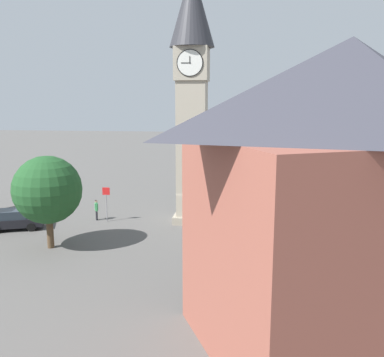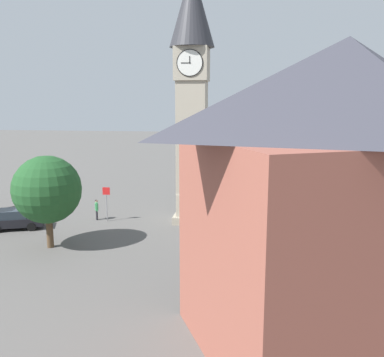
{
  "view_description": "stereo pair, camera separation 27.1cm",
  "coord_description": "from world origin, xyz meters",
  "px_view_note": "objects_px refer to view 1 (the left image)",
  "views": [
    {
      "loc": [
        -4.13,
        32.76,
        9.59
      ],
      "look_at": [
        0.0,
        0.0,
        3.52
      ],
      "focal_mm": 39.48,
      "sensor_mm": 36.0,
      "label": 1
    },
    {
      "loc": [
        -4.4,
        32.73,
        9.59
      ],
      "look_at": [
        0.0,
        0.0,
        3.52
      ],
      "focal_mm": 39.48,
      "sensor_mm": 36.0,
      "label": 2
    }
  ],
  "objects_px": {
    "car_blue_kerb": "(205,189)",
    "car_red_corner": "(15,220)",
    "road_sign": "(106,198)",
    "pedestrian": "(96,208)",
    "clock_tower": "(192,76)",
    "building_hall_far": "(329,148)",
    "tree": "(47,190)",
    "building_shop_left": "(343,195)",
    "car_silver_kerb": "(351,250)"
  },
  "relations": [
    {
      "from": "car_blue_kerb",
      "to": "building_shop_left",
      "type": "distance_m",
      "value": 27.29
    },
    {
      "from": "clock_tower",
      "to": "building_hall_far",
      "type": "xyz_separation_m",
      "value": [
        -12.69,
        -11.63,
        -6.6
      ]
    },
    {
      "from": "car_blue_kerb",
      "to": "building_shop_left",
      "type": "height_order",
      "value": "building_shop_left"
    },
    {
      "from": "car_blue_kerb",
      "to": "car_silver_kerb",
      "type": "xyz_separation_m",
      "value": [
        -10.44,
        16.73,
        0.0
      ]
    },
    {
      "from": "clock_tower",
      "to": "pedestrian",
      "type": "relative_size",
      "value": 11.59
    },
    {
      "from": "car_blue_kerb",
      "to": "car_silver_kerb",
      "type": "bearing_deg",
      "value": 121.97
    },
    {
      "from": "building_shop_left",
      "to": "building_hall_far",
      "type": "bearing_deg",
      "value": -99.69
    },
    {
      "from": "road_sign",
      "to": "building_hall_far",
      "type": "bearing_deg",
      "value": -147.23
    },
    {
      "from": "tree",
      "to": "clock_tower",
      "type": "bearing_deg",
      "value": -139.12
    },
    {
      "from": "car_silver_kerb",
      "to": "building_hall_far",
      "type": "height_order",
      "value": "building_hall_far"
    },
    {
      "from": "pedestrian",
      "to": "tree",
      "type": "distance_m",
      "value": 7.38
    },
    {
      "from": "car_red_corner",
      "to": "building_hall_far",
      "type": "xyz_separation_m",
      "value": [
        -25.75,
        -15.51,
        4.08
      ]
    },
    {
      "from": "car_blue_kerb",
      "to": "building_hall_far",
      "type": "bearing_deg",
      "value": -168.77
    },
    {
      "from": "tree",
      "to": "building_shop_left",
      "type": "height_order",
      "value": "building_shop_left"
    },
    {
      "from": "clock_tower",
      "to": "car_red_corner",
      "type": "xyz_separation_m",
      "value": [
        13.06,
        3.87,
        -10.68
      ]
    },
    {
      "from": "pedestrian",
      "to": "road_sign",
      "type": "distance_m",
      "value": 1.34
    },
    {
      "from": "car_red_corner",
      "to": "pedestrian",
      "type": "bearing_deg",
      "value": -148.53
    },
    {
      "from": "car_silver_kerb",
      "to": "tree",
      "type": "distance_m",
      "value": 19.42
    },
    {
      "from": "clock_tower",
      "to": "car_blue_kerb",
      "type": "relative_size",
      "value": 4.5
    },
    {
      "from": "clock_tower",
      "to": "building_hall_far",
      "type": "relative_size",
      "value": 1.75
    },
    {
      "from": "clock_tower",
      "to": "car_red_corner",
      "type": "bearing_deg",
      "value": 16.53
    },
    {
      "from": "car_silver_kerb",
      "to": "clock_tower",
      "type": "bearing_deg",
      "value": -35.5
    },
    {
      "from": "pedestrian",
      "to": "road_sign",
      "type": "relative_size",
      "value": 0.6
    },
    {
      "from": "tree",
      "to": "car_blue_kerb",
      "type": "bearing_deg",
      "value": -117.8
    },
    {
      "from": "tree",
      "to": "road_sign",
      "type": "bearing_deg",
      "value": -104.86
    },
    {
      "from": "building_shop_left",
      "to": "pedestrian",
      "type": "bearing_deg",
      "value": -45.31
    },
    {
      "from": "building_hall_far",
      "to": "car_red_corner",
      "type": "bearing_deg",
      "value": 31.06
    },
    {
      "from": "pedestrian",
      "to": "building_hall_far",
      "type": "distance_m",
      "value": 24.18
    },
    {
      "from": "car_blue_kerb",
      "to": "road_sign",
      "type": "distance_m",
      "value": 12.32
    },
    {
      "from": "clock_tower",
      "to": "building_shop_left",
      "type": "distance_m",
      "value": 19.06
    },
    {
      "from": "car_red_corner",
      "to": "road_sign",
      "type": "bearing_deg",
      "value": -154.68
    },
    {
      "from": "clock_tower",
      "to": "car_red_corner",
      "type": "distance_m",
      "value": 17.31
    },
    {
      "from": "pedestrian",
      "to": "clock_tower",
      "type": "bearing_deg",
      "value": -175.25
    },
    {
      "from": "building_shop_left",
      "to": "road_sign",
      "type": "xyz_separation_m",
      "value": [
        14.71,
        -15.56,
        -4.16
      ]
    },
    {
      "from": "building_hall_far",
      "to": "road_sign",
      "type": "bearing_deg",
      "value": 32.77
    },
    {
      "from": "tree",
      "to": "road_sign",
      "type": "height_order",
      "value": "tree"
    },
    {
      "from": "car_blue_kerb",
      "to": "building_hall_far",
      "type": "distance_m",
      "value": 13.38
    },
    {
      "from": "building_shop_left",
      "to": "building_hall_far",
      "type": "distance_m",
      "value": 28.55
    },
    {
      "from": "car_blue_kerb",
      "to": "tree",
      "type": "distance_m",
      "value": 18.96
    },
    {
      "from": "car_blue_kerb",
      "to": "car_silver_kerb",
      "type": "distance_m",
      "value": 19.73
    },
    {
      "from": "car_blue_kerb",
      "to": "tree",
      "type": "relative_size",
      "value": 0.71
    },
    {
      "from": "car_silver_kerb",
      "to": "building_shop_left",
      "type": "relative_size",
      "value": 0.33
    },
    {
      "from": "road_sign",
      "to": "car_silver_kerb",
      "type": "bearing_deg",
      "value": 159.11
    },
    {
      "from": "road_sign",
      "to": "tree",
      "type": "bearing_deg",
      "value": 75.14
    },
    {
      "from": "pedestrian",
      "to": "building_shop_left",
      "type": "distance_m",
      "value": 22.85
    },
    {
      "from": "car_blue_kerb",
      "to": "car_red_corner",
      "type": "distance_m",
      "value": 18.58
    },
    {
      "from": "car_blue_kerb",
      "to": "pedestrian",
      "type": "relative_size",
      "value": 2.57
    },
    {
      "from": "car_red_corner",
      "to": "building_shop_left",
      "type": "relative_size",
      "value": 0.33
    },
    {
      "from": "car_blue_kerb",
      "to": "car_silver_kerb",
      "type": "height_order",
      "value": "same"
    },
    {
      "from": "car_red_corner",
      "to": "tree",
      "type": "bearing_deg",
      "value": 142.21
    }
  ]
}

